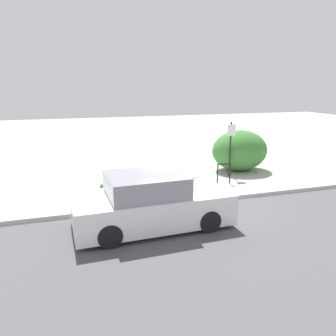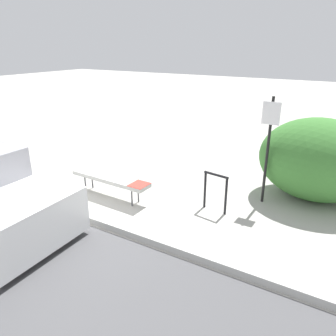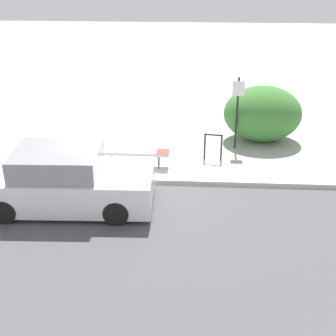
% 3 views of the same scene
% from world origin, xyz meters
% --- Properties ---
extents(ground_plane, '(60.00, 60.00, 0.00)m').
position_xyz_m(ground_plane, '(0.00, 0.00, 0.00)').
color(ground_plane, '#ADAAA3').
extents(curb, '(60.00, 0.20, 0.13)m').
position_xyz_m(curb, '(0.00, 0.00, 0.07)').
color(curb, '#B7B7B2').
rests_on(curb, ground_plane).
extents(bench, '(2.00, 0.46, 0.49)m').
position_xyz_m(bench, '(0.04, 1.06, 0.44)').
color(bench, '#515156').
rests_on(bench, ground_plane).
extents(bike_rack, '(0.55, 0.13, 0.83)m').
position_xyz_m(bike_rack, '(2.31, 1.66, 0.50)').
color(bike_rack, black).
rests_on(bike_rack, ground_plane).
extents(sign_post, '(0.36, 0.08, 2.30)m').
position_xyz_m(sign_post, '(3.04, 2.58, 1.38)').
color(sign_post, black).
rests_on(sign_post, ground_plane).
extents(fire_hydrant, '(0.36, 0.22, 0.77)m').
position_xyz_m(fire_hydrant, '(-2.44, 0.60, 0.41)').
color(fire_hydrant, '#338C3F').
rests_on(fire_hydrant, ground_plane).
extents(shrub_hedge, '(2.53, 2.02, 1.81)m').
position_xyz_m(shrub_hedge, '(3.95, 3.39, 0.91)').
color(shrub_hedge, '#3D7A33').
rests_on(shrub_hedge, ground_plane).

